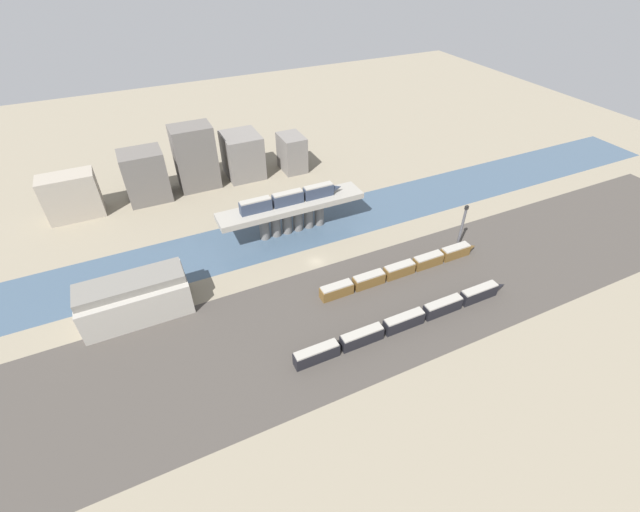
% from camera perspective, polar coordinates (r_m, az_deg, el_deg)
% --- Properties ---
extents(ground_plane, '(400.00, 400.00, 0.00)m').
position_cam_1_polar(ground_plane, '(129.30, -0.54, -0.78)').
color(ground_plane, gray).
extents(railbed_yard, '(280.00, 42.00, 0.01)m').
position_cam_1_polar(railbed_yard, '(113.62, 4.61, -7.68)').
color(railbed_yard, '#423D38').
rests_on(railbed_yard, ground).
extents(river_water, '(320.00, 23.32, 0.01)m').
position_cam_1_polar(river_water, '(142.82, -3.64, 3.41)').
color(river_water, '#3D5166').
rests_on(river_water, ground).
extents(bridge, '(47.95, 9.04, 10.66)m').
position_cam_1_polar(bridge, '(138.59, -3.76, 6.02)').
color(bridge, gray).
rests_on(bridge, ground).
extents(train_on_bridge, '(34.49, 2.72, 4.14)m').
position_cam_1_polar(train_on_bridge, '(135.94, -3.91, 7.79)').
color(train_on_bridge, '#2D384C').
rests_on(train_on_bridge, bridge).
extents(train_yard_near, '(63.40, 2.68, 3.91)m').
position_cam_1_polar(train_yard_near, '(111.33, 11.62, -8.35)').
color(train_yard_near, black).
rests_on(train_yard_near, ground).
extents(train_yard_mid, '(53.17, 3.00, 3.65)m').
position_cam_1_polar(train_yard_mid, '(126.27, 10.96, -1.69)').
color(train_yard_mid, brown).
rests_on(train_yard_mid, ground).
extents(warehouse_building, '(26.61, 12.43, 11.35)m').
position_cam_1_polar(warehouse_building, '(119.55, -23.48, -5.14)').
color(warehouse_building, '#9E998E').
rests_on(warehouse_building, ground).
extents(signal_tower, '(1.00, 0.79, 15.62)m').
position_cam_1_polar(signal_tower, '(136.92, 18.37, 3.60)').
color(signal_tower, '#4C4C51').
rests_on(signal_tower, ground).
extents(city_block_far_left, '(17.41, 8.94, 15.65)m').
position_cam_1_polar(city_block_far_left, '(168.43, -30.19, 6.90)').
color(city_block_far_left, gray).
rests_on(city_block_far_left, ground).
extents(city_block_left, '(14.53, 11.98, 18.49)m').
position_cam_1_polar(city_block_left, '(167.80, -22.26, 9.85)').
color(city_block_left, '#605B56').
rests_on(city_block_left, ground).
extents(city_block_center, '(14.72, 10.61, 23.85)m').
position_cam_1_polar(city_block_center, '(169.60, -16.30, 12.53)').
color(city_block_center, '#605B56').
rests_on(city_block_center, ground).
extents(city_block_right, '(13.81, 15.51, 16.92)m').
position_cam_1_polar(city_block_right, '(175.58, -10.29, 13.09)').
color(city_block_right, slate).
rests_on(city_block_right, ground).
extents(city_block_far_right, '(8.93, 12.39, 14.41)m').
position_cam_1_polar(city_block_far_right, '(178.25, -3.76, 13.57)').
color(city_block_far_right, slate).
rests_on(city_block_far_right, ground).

